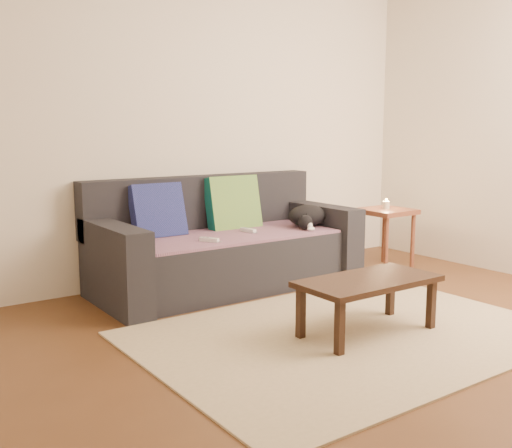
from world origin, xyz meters
The scene contains 13 objects.
ground centered at (0.00, 0.00, 0.00)m, with size 4.50×4.50×0.00m, color brown.
back_wall centered at (0.00, 2.00, 1.30)m, with size 4.50×0.04×2.60m, color beige.
sofa centered at (0.00, 1.57, 0.31)m, with size 2.10×0.94×0.87m.
throw_blanket centered at (0.00, 1.48, 0.43)m, with size 1.66×0.74×0.02m, color #452749.
cushion_navy centered at (-0.49, 1.74, 0.63)m, with size 0.41×0.10×0.41m, color navy.
cushion_green centered at (0.20, 1.74, 0.63)m, with size 0.47×0.12×0.47m, color #0E5B4E.
cat centered at (0.72, 1.40, 0.53)m, with size 0.42×0.37×0.18m.
wii_remote_a centered at (-0.31, 1.29, 0.46)m, with size 0.15×0.04×0.03m, color white.
wii_remote_b centered at (0.16, 1.46, 0.46)m, with size 0.15×0.04×0.03m, color white.
side_table centered at (1.54, 1.28, 0.45)m, with size 0.43×0.43×0.54m.
candle centered at (1.54, 1.28, 0.58)m, with size 0.06×0.06×0.09m.
rug centered at (0.00, 0.15, 0.01)m, with size 2.50×1.80×0.01m, color tan.
coffee_table centered at (0.10, 0.09, 0.31)m, with size 0.89×0.44×0.36m.
Camera 1 is at (-2.50, -2.40, 1.25)m, focal length 42.00 mm.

